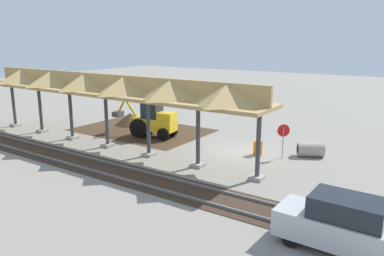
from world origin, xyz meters
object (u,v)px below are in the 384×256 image
at_px(distant_parked_car, 341,224).
at_px(traffic_barrel, 258,148).
at_px(backhoe, 153,120).
at_px(stop_sign, 283,134).
at_px(concrete_pipe, 311,150).

height_order(distant_parked_car, traffic_barrel, distant_parked_car).
bearing_deg(backhoe, distant_parked_car, 151.22).
relative_size(stop_sign, concrete_pipe, 1.18).
distance_m(stop_sign, backhoe, 9.91).
relative_size(distant_parked_car, traffic_barrel, 4.71).
bearing_deg(distant_parked_car, stop_sign, -58.46).
relative_size(concrete_pipe, traffic_barrel, 1.99).
bearing_deg(backhoe, concrete_pipe, -171.63).
bearing_deg(concrete_pipe, traffic_barrel, 26.97).
bearing_deg(distant_parked_car, concrete_pipe, -68.00).
bearing_deg(stop_sign, distant_parked_car, 121.54).
distance_m(stop_sign, traffic_barrel, 1.87).
height_order(backhoe, distant_parked_car, backhoe).
xyz_separation_m(distant_parked_car, traffic_barrel, (6.92, -8.60, -0.53)).
bearing_deg(stop_sign, concrete_pipe, -136.55).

